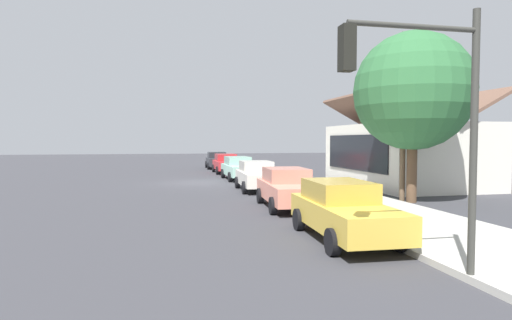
{
  "coord_description": "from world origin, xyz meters",
  "views": [
    {
      "loc": [
        27.29,
        -2.13,
        2.74
      ],
      "look_at": [
        1.31,
        3.46,
        1.5
      ],
      "focal_mm": 29.62,
      "sensor_mm": 36.0,
      "label": 1
    }
  ],
  "objects": [
    {
      "name": "car_seafoam",
      "position": [
        -1.63,
        2.85,
        0.82
      ],
      "size": [
        4.84,
        2.08,
        1.59
      ],
      "rotation": [
        0.0,
        0.0,
        0.02
      ],
      "color": "#9ED1BC",
      "rests_on": "ground"
    },
    {
      "name": "car_ivory",
      "position": [
        4.85,
        2.76,
        0.81
      ],
      "size": [
        4.37,
        2.15,
        1.59
      ],
      "rotation": [
        0.0,
        0.0,
        -0.03
      ],
      "color": "silver",
      "rests_on": "ground"
    },
    {
      "name": "car_coral",
      "position": [
        10.86,
        2.73,
        0.82
      ],
      "size": [
        4.72,
        2.26,
        1.59
      ],
      "rotation": [
        0.0,
        0.0,
        -0.06
      ],
      "color": "#EA8C75",
      "rests_on": "ground"
    },
    {
      "name": "car_mustard",
      "position": [
        16.46,
        2.67,
        0.82
      ],
      "size": [
        4.73,
        2.11,
        1.59
      ],
      "rotation": [
        0.0,
        0.0,
        -0.03
      ],
      "color": "gold",
      "rests_on": "ground"
    },
    {
      "name": "storefront_building",
      "position": [
        4.3,
        11.98,
        1.98
      ],
      "size": [
        10.04,
        6.68,
        5.51
      ],
      "color": "silver",
      "rests_on": "ground"
    },
    {
      "name": "car_charcoal",
      "position": [
        -13.58,
        2.77,
        0.81
      ],
      "size": [
        4.36,
        2.16,
        1.59
      ],
      "rotation": [
        0.0,
        0.0,
        -0.02
      ],
      "color": "#2D3035",
      "rests_on": "ground"
    },
    {
      "name": "ground_plane",
      "position": [
        0.0,
        0.0,
        0.0
      ],
      "size": [
        120.0,
        120.0,
        0.0
      ],
      "primitive_type": "plane",
      "color": "#38383D"
    },
    {
      "name": "traffic_light_main",
      "position": [
        20.32,
        2.54,
        3.49
      ],
      "size": [
        0.37,
        2.79,
        5.2
      ],
      "color": "#383833",
      "rests_on": "ground"
    },
    {
      "name": "utility_pole_wooden",
      "position": [
        10.32,
        8.2,
        3.93
      ],
      "size": [
        1.8,
        0.24,
        7.5
      ],
      "color": "brown",
      "rests_on": "ground"
    },
    {
      "name": "shade_tree",
      "position": [
        10.64,
        8.46,
        4.87
      ],
      "size": [
        5.15,
        5.15,
        7.46
      ],
      "color": "brown",
      "rests_on": "ground"
    },
    {
      "name": "fire_hydrant_red",
      "position": [
        -6.42,
        4.2,
        0.5
      ],
      "size": [
        0.22,
        0.22,
        0.71
      ],
      "color": "red",
      "rests_on": "sidewalk_curb"
    },
    {
      "name": "car_cherry",
      "position": [
        -7.62,
        2.83,
        0.82
      ],
      "size": [
        4.53,
        2.05,
        1.59
      ],
      "rotation": [
        0.0,
        0.0,
        0.0
      ],
      "color": "red",
      "rests_on": "ground"
    },
    {
      "name": "sidewalk_curb",
      "position": [
        0.0,
        5.6,
        0.08
      ],
      "size": [
        60.0,
        4.2,
        0.16
      ],
      "primitive_type": "cube",
      "color": "#B2AFA8",
      "rests_on": "ground"
    }
  ]
}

